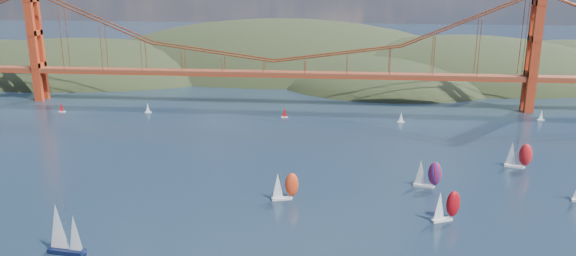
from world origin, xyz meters
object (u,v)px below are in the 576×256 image
at_px(racer_0, 284,186).
at_px(racer_3, 518,155).
at_px(sloop_navy, 63,229).
at_px(racer_1, 446,205).
at_px(racer_rwb, 427,173).

height_order(racer_0, racer_3, racer_3).
height_order(sloop_navy, racer_1, sloop_navy).
bearing_deg(racer_0, racer_rwb, 2.78).
xyz_separation_m(racer_3, racer_rwb, (-33.02, -20.90, -0.11)).
relative_size(sloop_navy, racer_0, 1.53).
xyz_separation_m(sloop_navy, racer_3, (124.50, 71.94, -1.55)).
bearing_deg(racer_1, racer_rwb, 69.77).
distance_m(sloop_navy, racer_1, 97.01).
bearing_deg(racer_rwb, racer_0, -147.33).
bearing_deg(racer_0, racer_1, -27.92).
relative_size(racer_3, racer_rwb, 1.02).
height_order(racer_0, racer_1, racer_1).
xyz_separation_m(racer_1, racer_rwb, (-1.65, 23.93, 0.09)).
xyz_separation_m(racer_0, racer_rwb, (42.82, 13.98, 0.19)).
relative_size(racer_0, racer_rwb, 0.96).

